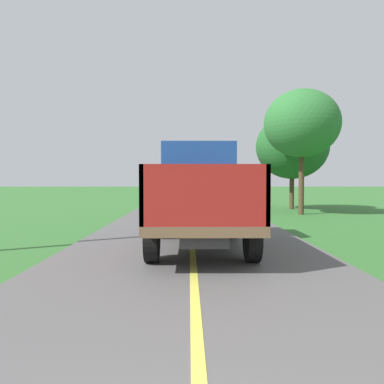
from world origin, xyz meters
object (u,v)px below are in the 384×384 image
at_px(banana_truck_near, 200,192).
at_px(banana_truck_far, 191,185).
at_px(roadside_tree_far_left, 292,147).
at_px(roadside_tree_near_left, 302,124).

height_order(banana_truck_near, banana_truck_far, same).
xyz_separation_m(banana_truck_far, roadside_tree_far_left, (6.22, -0.71, 2.36)).
height_order(roadside_tree_near_left, roadside_tree_far_left, roadside_tree_near_left).
relative_size(banana_truck_far, roadside_tree_near_left, 0.90).
bearing_deg(roadside_tree_far_left, roadside_tree_near_left, -97.69).
relative_size(banana_truck_near, banana_truck_far, 1.00).
xyz_separation_m(banana_truck_near, roadside_tree_near_left, (5.54, 9.26, 3.22)).
bearing_deg(banana_truck_near, roadside_tree_near_left, 59.14).
distance_m(banana_truck_near, roadside_tree_near_left, 11.26).
xyz_separation_m(banana_truck_near, banana_truck_far, (-0.19, 13.60, 0.00)).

